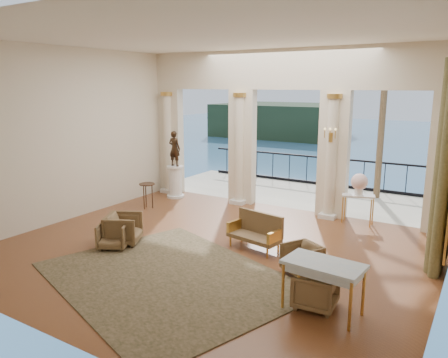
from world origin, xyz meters
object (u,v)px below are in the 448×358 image
Objects in this scene: game_table at (324,268)px; armchair_b at (302,258)px; armchair_a at (113,234)px; side_table at (147,187)px; armchair_c at (315,288)px; settee at (256,231)px; pedestal at (175,182)px; armchair_d at (123,227)px; statue at (174,149)px; console_table at (358,200)px.

armchair_b is at bearing 129.31° from game_table.
side_table is at bearing 88.54° from armchair_a.
armchair_a is 0.95× the size of armchair_c.
pedestal is at bearing 159.31° from settee.
armchair_d is 1.02× the size of side_table.
armchair_b is 0.63× the size of pedestal.
armchair_d is 0.68× the size of statue.
armchair_b is at bearing -30.65° from pedestal.
game_table is at bearing 143.18° from statue.
side_table is (0.10, -1.44, 0.14)m from pedestal.
armchair_a is at bearing 108.81° from statue.
statue is (0.00, -0.00, 1.08)m from pedestal.
side_table is at bearing 92.10° from statue.
pedestal is 1.38× the size of side_table.
game_table is at bearing -124.82° from armchair_d.
side_table is (0.10, -1.44, -0.94)m from statue.
armchair_b is 6.66m from statue.
pedestal is 1.18× the size of console_table.
armchair_a is 0.85× the size of armchair_d.
armchair_d is 0.74× the size of pedestal.
console_table is at bearing 74.87° from settee.
settee is 2.92m from game_table.
settee is 1.14× the size of statue.
statue reaches higher than console_table.
game_table is at bearing -35.10° from pedestal.
armchair_d is 2.90m from side_table.
pedestal is (-4.28, 2.62, 0.10)m from settee.
armchair_c is 7.81m from statue.
armchair_d is 4.40m from statue.
armchair_b is at bearing -153.73° from armchair_c.
settee is 1.47× the size of console_table.
armchair_b is at bearing -16.56° from armchair_a.
console_table reaches higher than armchair_d.
statue is (-6.30, 4.44, 1.24)m from armchair_c.
settee is at bearing -133.45° from console_table.
side_table is (-1.48, 2.49, 0.26)m from armchair_d.
settee is at bearing -31.44° from pedestal.
statue reaches higher than armchair_a.
side_table is at bearing 175.08° from settee.
console_table is at bearing -72.01° from armchair_d.
side_table reaches higher than armchair_a.
armchair_d is 0.87× the size of console_table.
pedestal is (-6.45, 4.53, -0.26)m from game_table.
settee is 1.00× the size of game_table.
console_table is at bearing 18.58° from armchair_a.
statue reaches higher than game_table.
statue is at bearing -5.93° from armchair_d.
pedestal reaches higher than armchair_b.
statue is at bearing 81.05° from armchair_a.
armchair_b is 0.85× the size of armchair_d.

